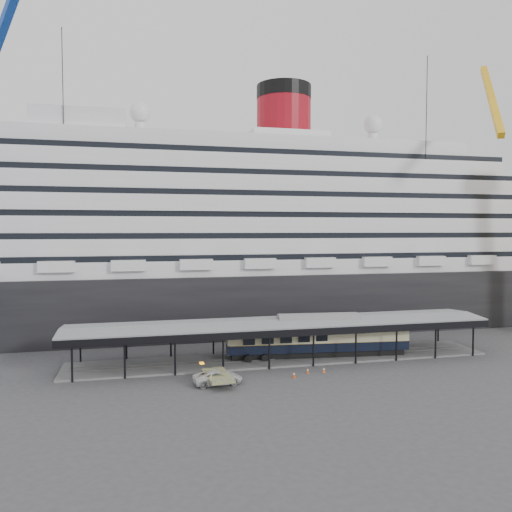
# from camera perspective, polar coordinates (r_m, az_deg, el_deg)

# --- Properties ---
(ground) EXTENTS (200.00, 200.00, 0.00)m
(ground) POSITION_cam_1_polar(r_m,az_deg,el_deg) (63.33, 4.33, -12.82)
(ground) COLOR #3C3C3F
(ground) RESTS_ON ground
(cruise_ship) EXTENTS (130.00, 30.00, 43.90)m
(cruise_ship) POSITION_cam_1_polar(r_m,az_deg,el_deg) (91.97, -1.61, 3.68)
(cruise_ship) COLOR black
(cruise_ship) RESTS_ON ground
(platform_canopy) EXTENTS (56.00, 9.18, 5.30)m
(platform_canopy) POSITION_cam_1_polar(r_m,az_deg,el_deg) (67.38, 3.04, -9.78)
(platform_canopy) COLOR slate
(platform_canopy) RESTS_ON ground
(port_truck) EXTENTS (5.70, 3.01, 1.53)m
(port_truck) POSITION_cam_1_polar(r_m,az_deg,el_deg) (57.55, -4.40, -13.67)
(port_truck) COLOR silver
(port_truck) RESTS_ON ground
(pullman_carriage) EXTENTS (24.87, 5.51, 24.23)m
(pullman_carriage) POSITION_cam_1_polar(r_m,az_deg,el_deg) (68.78, 7.06, -9.06)
(pullman_carriage) COLOR black
(pullman_carriage) RESTS_ON ground
(traffic_cone_left) EXTENTS (0.47, 0.47, 0.74)m
(traffic_cone_left) POSITION_cam_1_polar(r_m,az_deg,el_deg) (59.97, 4.36, -13.37)
(traffic_cone_left) COLOR #D4430B
(traffic_cone_left) RESTS_ON ground
(traffic_cone_mid) EXTENTS (0.43, 0.43, 0.67)m
(traffic_cone_mid) POSITION_cam_1_polar(r_m,az_deg,el_deg) (62.45, 7.76, -12.75)
(traffic_cone_mid) COLOR #F4600D
(traffic_cone_mid) RESTS_ON ground
(traffic_cone_right) EXTENTS (0.39, 0.39, 0.66)m
(traffic_cone_right) POSITION_cam_1_polar(r_m,az_deg,el_deg) (61.90, 5.93, -12.89)
(traffic_cone_right) COLOR #D4550B
(traffic_cone_right) RESTS_ON ground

